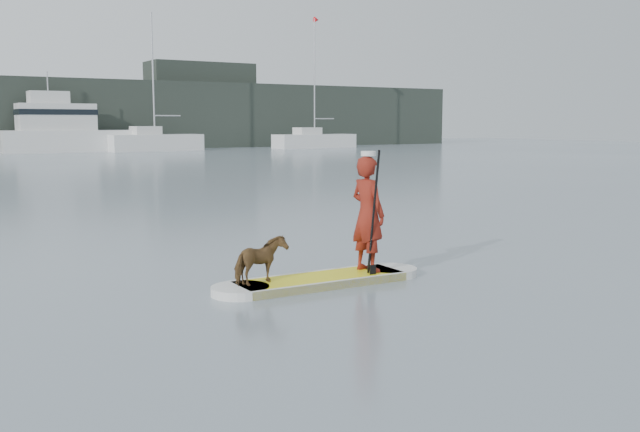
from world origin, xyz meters
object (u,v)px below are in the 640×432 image
paddleboard (320,281)px  sailboat_e (154,141)px  paddler (368,214)px  dog (260,260)px  sailboat_f (314,139)px  motor_yacht_a (64,130)px

paddleboard → sailboat_e: bearing=75.7°
paddler → dog: size_ratio=2.22×
sailboat_f → sailboat_e: bearing=173.6°
dog → paddleboard: bearing=-106.1°
dog → motor_yacht_a: bearing=-23.6°
sailboat_e → motor_yacht_a: bearing=162.1°
paddleboard → sailboat_f: size_ratio=0.28×
paddleboard → paddler: bearing=0.0°
paddleboard → motor_yacht_a: size_ratio=0.31×
sailboat_e → sailboat_f: sailboat_f is taller
dog → sailboat_e: bearing=-31.4°
paddler → motor_yacht_a: 50.95m
paddleboard → sailboat_f: 55.75m
dog → sailboat_e: size_ratio=0.07×
paddleboard → dog: (-0.94, 0.02, 0.39)m
paddleboard → dog: 1.02m
dog → paddler: bearing=-106.1°
paddleboard → sailboat_e: sailboat_e is taller
paddleboard → paddler: (0.82, -0.02, 0.92)m
paddler → sailboat_f: sailboat_f is taller
sailboat_f → paddleboard: bearing=-123.3°
sailboat_e → motor_yacht_a: sailboat_e is taller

